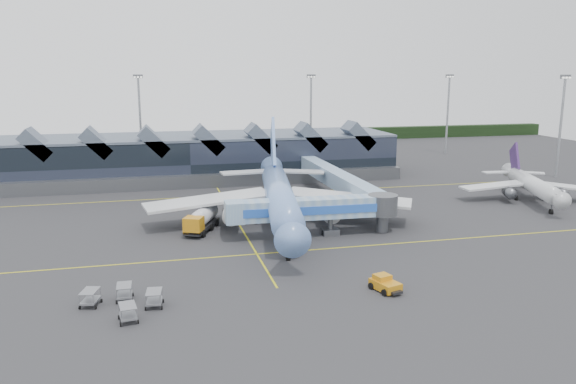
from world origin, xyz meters
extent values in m
plane|color=#29292C|center=(0.00, 0.00, 0.00)|extent=(260.00, 260.00, 0.00)
cube|color=gold|center=(0.00, -8.00, 0.01)|extent=(120.00, 0.25, 0.01)
cube|color=gold|center=(0.00, 28.00, 0.01)|extent=(120.00, 0.25, 0.01)
cube|color=gold|center=(0.00, 10.00, 0.01)|extent=(0.25, 60.00, 0.01)
cube|color=black|center=(0.00, 110.00, 2.00)|extent=(260.00, 4.00, 4.00)
cube|color=black|center=(-5.00, 48.00, 4.50)|extent=(90.00, 20.00, 9.00)
cube|color=slate|center=(-5.00, 48.00, 9.20)|extent=(90.00, 20.00, 0.60)
cube|color=#56595E|center=(-5.00, 37.00, 1.30)|extent=(90.00, 2.50, 2.60)
cube|color=slate|center=(-34.00, 41.00, 9.30)|extent=(6.43, 6.00, 6.43)
cube|color=slate|center=(-23.00, 41.00, 9.30)|extent=(6.43, 6.00, 6.43)
cube|color=slate|center=(-12.00, 41.00, 9.30)|extent=(6.43, 6.00, 6.43)
cube|color=slate|center=(-1.00, 41.00, 9.30)|extent=(6.43, 6.00, 6.43)
cube|color=slate|center=(10.00, 41.00, 9.30)|extent=(6.43, 6.00, 6.43)
cube|color=slate|center=(21.00, 41.00, 9.30)|extent=(6.43, 6.00, 6.43)
cube|color=slate|center=(32.00, 41.00, 9.30)|extent=(6.43, 6.00, 6.43)
cylinder|color=gray|center=(-15.00, 72.00, 11.00)|extent=(0.56, 0.56, 22.00)
cube|color=#56595E|center=(-15.00, 72.00, 22.00)|extent=(2.40, 0.50, 0.90)
cylinder|color=gray|center=(30.00, 72.00, 11.00)|extent=(0.56, 0.56, 22.00)
cube|color=#56595E|center=(30.00, 72.00, 22.00)|extent=(2.40, 0.50, 0.90)
cylinder|color=gray|center=(70.00, 70.00, 11.00)|extent=(0.56, 0.56, 22.00)
cube|color=#56595E|center=(70.00, 70.00, 22.00)|extent=(2.40, 0.50, 0.90)
cylinder|color=gray|center=(75.00, 30.00, 11.00)|extent=(0.56, 0.56, 22.00)
cube|color=#56595E|center=(75.00, 30.00, 22.00)|extent=(2.40, 0.50, 0.90)
cylinder|color=#77A2F0|center=(5.98, 4.94, 4.55)|extent=(9.67, 34.44, 4.22)
cone|color=#77A2F0|center=(2.76, -14.84, 4.55)|extent=(5.11, 6.47, 4.22)
cube|color=black|center=(2.64, -15.56, 5.44)|extent=(1.64, 0.59, 0.48)
cone|color=#77A2F0|center=(9.36, 25.68, 4.87)|extent=(5.42, 8.40, 4.22)
cube|color=silver|center=(-4.45, 8.08, 3.82)|extent=(19.93, 9.19, 1.39)
cube|color=silver|center=(16.87, 4.60, 3.82)|extent=(19.97, 14.44, 1.39)
cylinder|color=silver|center=(-1.52, 3.68, 2.76)|extent=(3.53, 6.21, 2.62)
cylinder|color=silver|center=(12.69, 1.37, 2.76)|extent=(3.53, 6.21, 2.62)
cube|color=#77A2F0|center=(9.05, 23.75, 9.27)|extent=(2.23, 10.75, 11.63)
cube|color=silver|center=(4.00, 25.07, 4.87)|extent=(9.05, 4.14, 0.28)
cube|color=silver|center=(14.26, 23.39, 4.87)|extent=(9.43, 6.62, 0.28)
cylinder|color=#56595E|center=(3.38, -10.98, 1.22)|extent=(0.31, 0.31, 2.44)
cylinder|color=#56595E|center=(2.68, 6.96, 1.22)|extent=(0.31, 0.31, 2.44)
cylinder|color=#56595E|center=(9.76, 5.81, 1.22)|extent=(0.31, 0.31, 2.44)
cylinder|color=black|center=(3.38, -10.98, 0.44)|extent=(0.75, 1.62, 1.56)
cylinder|color=silver|center=(53.96, 10.16, 3.08)|extent=(9.00, 19.90, 2.86)
cone|color=silver|center=(50.28, -0.97, 3.08)|extent=(3.79, 4.15, 2.86)
cube|color=black|center=(50.15, -1.38, 3.68)|extent=(1.14, 0.66, 0.48)
cone|color=silver|center=(57.83, 21.83, 3.30)|extent=(4.15, 5.24, 2.86)
cube|color=silver|center=(47.90, 13.13, 2.58)|extent=(11.91, 3.78, 0.96)
cube|color=silver|center=(60.60, 8.93, 2.58)|extent=(11.78, 10.04, 0.96)
cylinder|color=#56595E|center=(49.28, 10.20, 1.87)|extent=(2.76, 3.81, 1.77)
cylinder|color=#56595E|center=(57.75, 7.40, 1.87)|extent=(2.76, 3.81, 1.77)
cube|color=#371B53|center=(57.47, 20.74, 5.94)|extent=(2.43, 6.23, 6.97)
cube|color=silver|center=(54.50, 22.03, 3.30)|extent=(5.59, 2.41, 0.24)
cube|color=silver|center=(60.61, 20.00, 3.30)|extent=(5.68, 4.60, 0.24)
cylinder|color=#56595E|center=(51.00, 1.20, 0.83)|extent=(0.27, 0.27, 1.66)
cylinder|color=#56595E|center=(51.93, 11.74, 0.83)|extent=(0.27, 0.27, 1.66)
cylinder|color=#56595E|center=(56.54, 10.21, 0.83)|extent=(0.27, 0.27, 1.66)
cylinder|color=black|center=(51.00, 1.20, 0.30)|extent=(0.74, 1.14, 1.06)
cube|color=#7CA4CF|center=(8.93, -1.73, 4.06)|extent=(19.68, 3.55, 2.84)
cube|color=blue|center=(8.88, -3.25, 4.06)|extent=(19.59, 0.73, 1.18)
cube|color=#7CA4CF|center=(-1.85, -1.39, 4.06)|extent=(2.64, 3.21, 2.94)
cylinder|color=#56595E|center=(11.87, -1.82, 2.03)|extent=(0.69, 0.69, 4.06)
cube|color=#56595E|center=(11.87, -1.82, 0.44)|extent=(2.41, 2.03, 0.88)
cylinder|color=black|center=(10.89, -1.79, 0.34)|extent=(0.42, 0.89, 0.88)
cylinder|color=black|center=(12.85, -1.85, 0.34)|extent=(0.42, 0.89, 0.88)
cylinder|color=#56595E|center=(19.70, -2.06, 4.06)|extent=(4.31, 4.31, 2.94)
cylinder|color=#56595E|center=(19.70, -2.06, 2.03)|extent=(1.76, 1.76, 4.06)
cube|color=black|center=(-5.82, 4.51, 0.77)|extent=(6.02, 9.46, 0.51)
cube|color=#C67E12|center=(-7.24, 1.32, 1.85)|extent=(3.17, 3.07, 2.26)
cube|color=black|center=(-7.58, 0.57, 2.37)|extent=(2.13, 1.06, 1.03)
cylinder|color=silver|center=(-5.32, 5.64, 2.16)|extent=(4.58, 6.41, 2.37)
sphere|color=silver|center=(-4.11, 8.37, 2.16)|extent=(2.26, 2.26, 2.26)
sphere|color=silver|center=(-6.53, 2.92, 2.16)|extent=(2.26, 2.26, 2.26)
cylinder|color=black|center=(-8.25, 2.22, 0.51)|extent=(0.75, 1.09, 1.03)
cylinder|color=black|center=(-5.90, 1.17, 0.51)|extent=(0.75, 1.09, 1.03)
cylinder|color=black|center=(-6.79, 5.51, 0.51)|extent=(0.75, 1.09, 1.03)
cylinder|color=black|center=(-4.44, 4.46, 0.51)|extent=(0.75, 1.09, 1.03)
cylinder|color=black|center=(-5.74, 7.86, 0.51)|extent=(0.75, 1.09, 1.03)
cylinder|color=black|center=(-3.39, 6.81, 0.51)|extent=(0.75, 1.09, 1.03)
cube|color=#C67E12|center=(11.03, -23.41, 0.63)|extent=(2.86, 3.70, 0.91)
cube|color=#C67E12|center=(10.87, -22.89, 1.31)|extent=(1.98, 1.86, 0.63)
cube|color=black|center=(11.53, -25.06, 0.41)|extent=(1.42, 1.06, 0.27)
cylinder|color=black|center=(10.35, -24.76, 0.36)|extent=(0.47, 0.77, 0.72)
cylinder|color=black|center=(12.34, -24.15, 0.36)|extent=(0.47, 0.77, 0.72)
cylinder|color=black|center=(9.72, -22.68, 0.36)|extent=(0.47, 0.77, 0.72)
cylinder|color=black|center=(11.71, -22.07, 0.36)|extent=(0.47, 0.77, 0.72)
cube|color=gray|center=(-15.85, -19.45, 0.58)|extent=(1.48, 2.32, 0.16)
cube|color=gray|center=(-15.85, -19.45, 1.58)|extent=(1.48, 2.32, 0.08)
cylinder|color=black|center=(-15.06, -18.61, 0.19)|extent=(0.13, 0.38, 0.38)
cube|color=gray|center=(-12.91, -21.86, 0.58)|extent=(1.70, 2.45, 0.16)
cube|color=gray|center=(-12.91, -21.86, 1.58)|extent=(1.70, 2.45, 0.08)
cylinder|color=black|center=(-12.04, -21.10, 0.19)|extent=(0.16, 0.39, 0.38)
cube|color=gray|center=(-19.09, -20.18, 0.58)|extent=(2.00, 2.61, 0.16)
cube|color=gray|center=(-19.09, -20.18, 1.58)|extent=(2.00, 2.61, 0.08)
cylinder|color=black|center=(-18.12, -19.56, 0.19)|extent=(0.22, 0.40, 0.38)
cube|color=gray|center=(-15.33, -24.79, 0.58)|extent=(1.80, 2.51, 0.16)
cube|color=gray|center=(-15.33, -24.79, 1.58)|extent=(1.80, 2.51, 0.08)
cylinder|color=black|center=(-14.67, -23.84, 0.19)|extent=(0.18, 0.39, 0.38)
camera|label=1|loc=(-12.36, -75.66, 22.66)|focal=35.00mm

